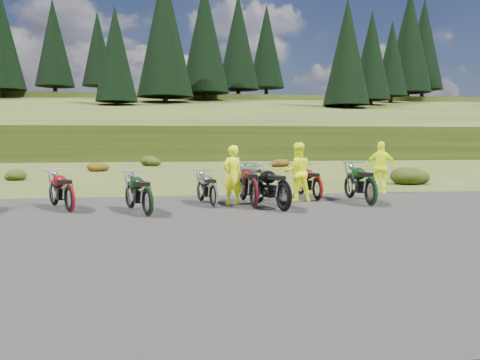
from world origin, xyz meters
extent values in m
plane|color=#434B19|center=(0.00, 0.00, 0.00)|extent=(300.00, 300.00, 0.00)
cube|color=black|center=(0.00, -2.00, 0.00)|extent=(20.00, 12.00, 0.04)
cube|color=#2E4216|center=(0.00, 110.00, 0.00)|extent=(300.00, 90.00, 9.17)
cylinder|color=black|center=(-27.00, 63.00, 8.28)|extent=(0.70, 0.70, 2.20)
cone|color=black|center=(-27.00, 63.00, 16.68)|extent=(6.60, 6.60, 15.00)
cylinder|color=black|center=(-21.00, 69.00, 9.48)|extent=(0.70, 0.70, 2.20)
cone|color=black|center=(-21.00, 69.00, 17.38)|extent=(6.16, 6.16, 14.00)
cylinder|color=black|center=(-15.00, 75.00, 10.27)|extent=(0.70, 0.70, 2.20)
cone|color=black|center=(-15.00, 75.00, 17.67)|extent=(5.72, 5.72, 13.00)
cylinder|color=black|center=(-9.00, 50.00, 5.69)|extent=(0.70, 0.70, 2.20)
cone|color=black|center=(-9.00, 50.00, 12.59)|extent=(5.28, 5.28, 12.00)
cylinder|color=black|center=(-3.00, 56.00, 6.88)|extent=(0.70, 0.70, 2.20)
cone|color=black|center=(-3.00, 56.00, 16.78)|extent=(7.92, 7.92, 18.00)
cylinder|color=black|center=(3.00, 62.00, 8.08)|extent=(0.70, 0.70, 2.20)
cone|color=black|center=(3.00, 62.00, 17.48)|extent=(7.48, 7.48, 17.00)
cylinder|color=black|center=(9.00, 68.00, 9.28)|extent=(0.70, 0.70, 2.20)
cone|color=black|center=(9.00, 68.00, 18.18)|extent=(7.04, 7.04, 16.00)
cylinder|color=black|center=(15.00, 74.00, 10.27)|extent=(0.70, 0.70, 2.20)
cone|color=black|center=(15.00, 74.00, 18.67)|extent=(6.60, 6.60, 15.00)
cylinder|color=black|center=(21.00, 49.00, 5.49)|extent=(0.70, 0.70, 2.20)
cone|color=black|center=(21.00, 49.00, 13.39)|extent=(6.16, 6.16, 14.00)
cylinder|color=black|center=(27.00, 55.00, 6.68)|extent=(0.70, 0.70, 2.20)
cone|color=black|center=(27.00, 55.00, 14.08)|extent=(5.72, 5.72, 13.00)
cylinder|color=black|center=(33.00, 61.00, 7.88)|extent=(0.70, 0.70, 2.20)
cone|color=black|center=(33.00, 61.00, 14.78)|extent=(5.28, 5.28, 12.00)
cylinder|color=black|center=(39.00, 67.00, 9.08)|extent=(0.70, 0.70, 2.20)
cone|color=black|center=(39.00, 67.00, 18.98)|extent=(7.92, 7.92, 18.00)
cylinder|color=black|center=(45.00, 73.00, 10.27)|extent=(0.70, 0.70, 2.20)
cone|color=black|center=(45.00, 73.00, 19.67)|extent=(7.48, 7.48, 17.00)
ellipsoid|color=#23370D|center=(-9.10, 11.30, 0.31)|extent=(1.03, 1.03, 0.61)
ellipsoid|color=#67330C|center=(-6.20, 16.60, 0.38)|extent=(1.30, 1.30, 0.77)
ellipsoid|color=#23370D|center=(-3.30, 21.90, 0.46)|extent=(1.56, 1.56, 0.92)
ellipsoid|color=#67330C|center=(-0.40, 9.20, 0.23)|extent=(0.77, 0.77, 0.45)
ellipsoid|color=#23370D|center=(2.50, 14.50, 0.31)|extent=(1.03, 1.03, 0.61)
ellipsoid|color=#67330C|center=(5.40, 19.80, 0.38)|extent=(1.30, 1.30, 0.77)
ellipsoid|color=#23370D|center=(8.30, 7.10, 0.46)|extent=(1.56, 1.56, 0.92)
ellipsoid|color=#67330C|center=(11.20, 12.40, 0.23)|extent=(0.77, 0.77, 0.45)
imported|color=#EBFF0D|center=(-0.03, 1.77, 0.85)|extent=(0.74, 0.64, 1.71)
imported|color=#EBFF0D|center=(2.00, 2.16, 0.89)|extent=(0.90, 0.71, 1.79)
imported|color=#EBFF0D|center=(5.43, 3.81, 0.90)|extent=(1.15, 0.82, 1.81)
camera|label=1|loc=(-1.63, -11.57, 1.93)|focal=35.00mm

